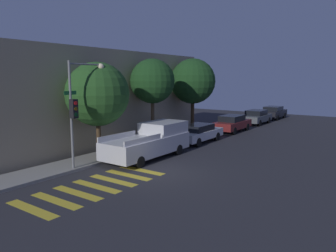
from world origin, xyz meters
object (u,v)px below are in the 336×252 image
sedan_far_end (256,117)px  sedan_tail_of_row (273,112)px  sedan_near_corner (198,133)px  sedan_middle (232,123)px  tree_far_end (193,81)px  tree_midblock (152,81)px  traffic_light_pole (80,99)px  tree_near_corner (97,94)px  pickup_truck (151,141)px

sedan_far_end → sedan_tail_of_row: sedan_far_end is taller
sedan_far_end → sedan_near_corner: bearing=180.0°
sedan_far_end → sedan_tail_of_row: (5.18, 0.00, 0.00)m
sedan_far_end → sedan_middle: bearing=180.0°
sedan_near_corner → sedan_middle: 5.69m
tree_far_end → sedan_middle: bearing=-36.6°
sedan_tail_of_row → tree_midblock: size_ratio=0.74×
traffic_light_pole → tree_near_corner: bearing=24.3°
sedan_near_corner → tree_midblock: 4.80m
traffic_light_pole → sedan_near_corner: traffic_light_pole is taller
pickup_truck → sedan_near_corner: (5.31, 0.00, -0.26)m
sedan_near_corner → traffic_light_pole: bearing=172.1°
sedan_near_corner → tree_near_corner: bearing=163.5°
sedan_tail_of_row → pickup_truck: bearing=-180.0°
sedan_tail_of_row → tree_midblock: tree_midblock is taller
sedan_middle → sedan_tail_of_row: 10.85m
pickup_truck → tree_far_end: bearing=14.9°
pickup_truck → sedan_tail_of_row: 21.85m
traffic_light_pole → sedan_middle: (14.90, -1.27, -2.74)m
traffic_light_pole → sedan_middle: size_ratio=1.22×
sedan_far_end → tree_near_corner: 18.96m
sedan_tail_of_row → sedan_near_corner: bearing=-180.0°
sedan_near_corner → tree_near_corner: 8.11m
sedan_near_corner → tree_midblock: tree_midblock is taller
traffic_light_pole → pickup_truck: bearing=-18.0°
sedan_middle → sedan_far_end: sedan_middle is taller
pickup_truck → sedan_far_end: (16.67, 0.00, -0.22)m
sedan_middle → tree_midblock: (-8.07, 2.15, 3.53)m
sedan_near_corner → sedan_far_end: sedan_far_end is taller
sedan_far_end → tree_near_corner: tree_near_corner is taller
sedan_near_corner → sedan_far_end: (11.36, 0.00, 0.04)m
traffic_light_pole → tree_far_end: tree_far_end is taller
sedan_middle → pickup_truck: bearing=-180.0°
pickup_truck → tree_far_end: tree_far_end is taller
traffic_light_pole → tree_far_end: bearing=4.2°
tree_midblock → tree_far_end: (5.17, 0.00, -0.04)m
sedan_middle → tree_far_end: tree_far_end is taller
sedan_middle → sedan_tail_of_row: bearing=0.0°
sedan_middle → tree_near_corner: tree_near_corner is taller
sedan_middle → tree_midblock: size_ratio=0.75×
traffic_light_pole → tree_far_end: 12.06m
traffic_light_pole → sedan_tail_of_row: bearing=-2.8°
sedan_middle → tree_far_end: 5.02m
sedan_near_corner → sedan_far_end: size_ratio=1.05×
pickup_truck → tree_near_corner: tree_near_corner is taller
traffic_light_pole → pickup_truck: size_ratio=0.93×
sedan_middle → tree_near_corner: (-12.95, 2.15, 2.87)m
tree_near_corner → sedan_middle: bearing=-9.4°
tree_near_corner → tree_midblock: (4.88, 0.00, 0.66)m
traffic_light_pole → tree_near_corner: 2.14m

